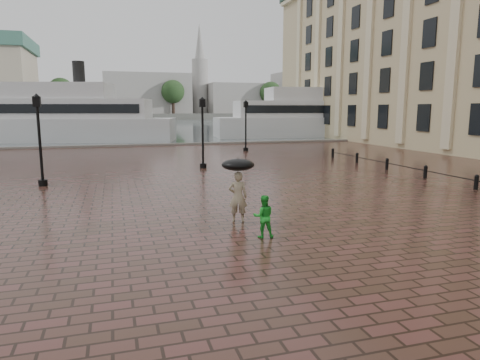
% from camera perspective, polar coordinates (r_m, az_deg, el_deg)
% --- Properties ---
extents(ground, '(300.00, 300.00, 0.00)m').
position_cam_1_polar(ground, '(13.81, -5.41, -6.61)').
color(ground, '#3B251B').
rests_on(ground, ground).
extents(harbour_water, '(240.00, 240.00, 0.00)m').
position_cam_1_polar(harbour_water, '(105.13, -15.24, 7.13)').
color(harbour_water, '#4C595C').
rests_on(harbour_water, ground).
extents(quay_edge, '(80.00, 0.60, 0.30)m').
position_cam_1_polar(quay_edge, '(45.27, -13.30, 4.44)').
color(quay_edge, slate).
rests_on(quay_edge, ground).
extents(far_shore, '(300.00, 60.00, 2.00)m').
position_cam_1_polar(far_shore, '(173.07, -15.83, 8.26)').
color(far_shore, '#4C4C47').
rests_on(far_shore, ground).
extents(distant_skyline, '(102.50, 22.00, 33.00)m').
position_cam_1_polar(distant_skyline, '(170.81, 0.78, 11.44)').
color(distant_skyline, gray).
rests_on(distant_skyline, ground).
extents(far_trees, '(188.00, 8.00, 13.50)m').
position_cam_1_polar(far_trees, '(151.16, -15.85, 11.31)').
color(far_trees, '#2D2119').
rests_on(far_trees, ground).
extents(bollard_row, '(0.22, 21.22, 0.73)m').
position_cam_1_polar(bollard_row, '(25.80, 23.49, 1.10)').
color(bollard_row, black).
rests_on(bollard_row, ground).
extents(street_lamps, '(21.44, 14.44, 4.40)m').
position_cam_1_polar(street_lamps, '(30.59, -14.68, 6.41)').
color(street_lamps, black).
rests_on(street_lamps, ground).
extents(adult_pedestrian, '(0.73, 0.60, 1.74)m').
position_cam_1_polar(adult_pedestrian, '(14.48, -0.28, -2.26)').
color(adult_pedestrian, tan).
rests_on(adult_pedestrian, ground).
extents(child_pedestrian, '(0.71, 0.60, 1.29)m').
position_cam_1_polar(child_pedestrian, '(12.82, 3.16, -4.87)').
color(child_pedestrian, green).
rests_on(child_pedestrian, ground).
extents(ferry_near, '(28.61, 13.08, 9.13)m').
position_cam_1_polar(ferry_near, '(54.60, -23.73, 7.61)').
color(ferry_near, silver).
rests_on(ferry_near, ground).
extents(ferry_far, '(27.78, 9.16, 8.95)m').
position_cam_1_polar(ferry_far, '(60.07, 9.96, 8.32)').
color(ferry_far, silver).
rests_on(ferry_far, ground).
extents(umbrella, '(1.10, 1.10, 1.16)m').
position_cam_1_polar(umbrella, '(14.30, -0.28, 2.04)').
color(umbrella, black).
rests_on(umbrella, ground).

